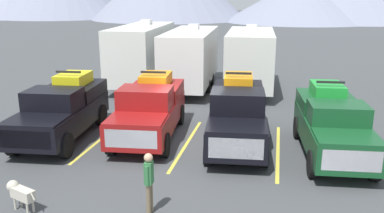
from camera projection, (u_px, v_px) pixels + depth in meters
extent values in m
plane|color=#3F4244|center=(188.00, 141.00, 15.89)|extent=(240.00, 240.00, 0.00)
cube|color=black|center=(61.00, 117.00, 16.00)|extent=(2.53, 5.64, 0.87)
cube|color=black|center=(35.00, 120.00, 13.99)|extent=(2.10, 1.70, 0.08)
cube|color=black|center=(53.00, 100.00, 15.31)|extent=(2.05, 1.59, 0.77)
cube|color=slate|center=(46.00, 103.00, 14.75)|extent=(1.82, 0.38, 0.57)
cube|color=black|center=(74.00, 90.00, 17.23)|extent=(2.23, 2.69, 0.54)
cube|color=silver|center=(26.00, 140.00, 13.40)|extent=(1.75, 0.21, 0.61)
cylinder|color=black|center=(65.00, 145.00, 14.23)|extent=(0.36, 0.92, 0.89)
cylinder|color=black|center=(14.00, 143.00, 14.44)|extent=(0.36, 0.92, 0.89)
cylinder|color=black|center=(101.00, 115.00, 17.79)|extent=(0.36, 0.92, 0.89)
cylinder|color=black|center=(59.00, 113.00, 18.01)|extent=(0.36, 0.92, 0.89)
cube|color=yellow|center=(73.00, 79.00, 17.09)|extent=(1.27, 1.71, 0.45)
cylinder|color=black|center=(79.00, 82.00, 16.51)|extent=(0.22, 0.45, 0.44)
cylinder|color=black|center=(57.00, 81.00, 16.62)|extent=(0.22, 0.45, 0.44)
cylinder|color=black|center=(89.00, 77.00, 17.57)|extent=(0.22, 0.45, 0.44)
cylinder|color=black|center=(68.00, 76.00, 17.68)|extent=(0.22, 0.45, 0.44)
cube|color=black|center=(68.00, 72.00, 16.56)|extent=(1.03, 0.17, 0.08)
cube|color=maroon|center=(149.00, 116.00, 16.09)|extent=(2.54, 5.64, 0.89)
cube|color=maroon|center=(136.00, 119.00, 14.08)|extent=(2.11, 1.70, 0.08)
cube|color=maroon|center=(145.00, 98.00, 15.39)|extent=(2.06, 1.59, 0.81)
cube|color=slate|center=(142.00, 101.00, 14.84)|extent=(1.83, 0.39, 0.60)
cube|color=maroon|center=(156.00, 90.00, 17.32)|extent=(2.24, 2.69, 0.51)
cube|color=silver|center=(131.00, 139.00, 13.49)|extent=(1.76, 0.22, 0.62)
cylinder|color=black|center=(164.00, 145.00, 14.32)|extent=(0.36, 0.88, 0.86)
cylinder|color=black|center=(111.00, 143.00, 14.54)|extent=(0.36, 0.88, 0.86)
cylinder|color=black|center=(180.00, 114.00, 17.89)|extent=(0.36, 0.88, 0.86)
cylinder|color=black|center=(137.00, 113.00, 18.10)|extent=(0.36, 0.88, 0.86)
cube|color=orange|center=(156.00, 79.00, 17.19)|extent=(1.28, 1.71, 0.45)
cylinder|color=black|center=(164.00, 82.00, 16.61)|extent=(0.22, 0.45, 0.44)
cylinder|color=black|center=(142.00, 82.00, 16.72)|extent=(0.22, 0.45, 0.44)
cylinder|color=black|center=(169.00, 77.00, 17.67)|extent=(0.22, 0.45, 0.44)
cylinder|color=black|center=(148.00, 76.00, 17.78)|extent=(0.22, 0.45, 0.44)
cube|color=black|center=(153.00, 72.00, 16.66)|extent=(1.04, 0.17, 0.08)
cube|color=black|center=(237.00, 122.00, 15.31)|extent=(2.48, 5.84, 0.95)
cube|color=black|center=(237.00, 126.00, 13.21)|extent=(2.04, 1.76, 0.08)
cube|color=black|center=(238.00, 102.00, 14.58)|extent=(1.99, 1.64, 0.84)
cube|color=slate|center=(237.00, 106.00, 14.00)|extent=(1.76, 0.39, 0.62)
cube|color=black|center=(238.00, 93.00, 16.58)|extent=(2.17, 2.78, 0.56)
cube|color=silver|center=(236.00, 148.00, 12.60)|extent=(1.69, 0.21, 0.66)
cylinder|color=black|center=(264.00, 155.00, 13.48)|extent=(0.35, 0.86, 0.84)
cylinder|color=black|center=(208.00, 152.00, 13.69)|extent=(0.35, 0.86, 0.84)
cylinder|color=black|center=(259.00, 120.00, 17.18)|extent=(0.35, 0.86, 0.84)
cylinder|color=black|center=(215.00, 118.00, 17.39)|extent=(0.35, 0.86, 0.84)
cube|color=orange|center=(238.00, 80.00, 16.44)|extent=(1.24, 1.77, 0.45)
cylinder|color=black|center=(250.00, 84.00, 15.84)|extent=(0.22, 0.45, 0.44)
cylinder|color=black|center=(227.00, 83.00, 15.94)|extent=(0.22, 0.45, 0.44)
cylinder|color=black|center=(250.00, 78.00, 16.94)|extent=(0.22, 0.45, 0.44)
cylinder|color=black|center=(228.00, 77.00, 17.04)|extent=(0.22, 0.45, 0.44)
cube|color=black|center=(239.00, 73.00, 15.89)|extent=(1.00, 0.17, 0.08)
cube|color=#144723|center=(332.00, 132.00, 14.24)|extent=(2.43, 5.46, 0.91)
cube|color=#144723|center=(347.00, 137.00, 12.28)|extent=(2.01, 1.65, 0.08)
cube|color=#144723|center=(338.00, 114.00, 13.57)|extent=(1.97, 1.54, 0.70)
cube|color=slate|center=(342.00, 118.00, 13.03)|extent=(1.74, 0.36, 0.52)
cube|color=#144723|center=(326.00, 102.00, 15.42)|extent=(2.14, 2.60, 0.50)
cube|color=silver|center=(352.00, 161.00, 11.72)|extent=(1.67, 0.21, 0.64)
cylinder|color=black|center=(374.00, 167.00, 12.54)|extent=(0.35, 0.88, 0.86)
cylinder|color=black|center=(313.00, 164.00, 12.74)|extent=(0.35, 0.88, 0.86)
cylinder|color=black|center=(346.00, 129.00, 15.99)|extent=(0.35, 0.88, 0.86)
cylinder|color=black|center=(298.00, 127.00, 16.19)|extent=(0.35, 0.88, 0.86)
cube|color=green|center=(327.00, 90.00, 15.30)|extent=(1.22, 1.65, 0.45)
cylinder|color=black|center=(343.00, 93.00, 14.73)|extent=(0.22, 0.45, 0.44)
cylinder|color=black|center=(318.00, 93.00, 14.83)|extent=(0.22, 0.45, 0.44)
cylinder|color=black|center=(336.00, 87.00, 15.76)|extent=(0.22, 0.45, 0.44)
cylinder|color=black|center=(313.00, 86.00, 15.86)|extent=(0.22, 0.45, 0.44)
cube|color=black|center=(331.00, 82.00, 14.77)|extent=(0.99, 0.17, 0.08)
cube|color=gold|center=(26.00, 132.00, 16.98)|extent=(0.12, 5.50, 0.01)
cube|color=gold|center=(103.00, 138.00, 16.31)|extent=(0.12, 5.50, 0.01)
cube|color=gold|center=(187.00, 144.00, 15.64)|extent=(0.12, 5.50, 0.01)
cube|color=gold|center=(278.00, 151.00, 14.97)|extent=(0.12, 5.50, 0.01)
cube|color=gold|center=(378.00, 158.00, 14.30)|extent=(0.12, 5.50, 0.01)
cube|color=silver|center=(142.00, 52.00, 25.07)|extent=(2.87, 7.67, 3.08)
cube|color=brown|center=(122.00, 49.00, 25.21)|extent=(0.39, 7.24, 0.24)
cube|color=silver|center=(146.00, 22.00, 25.69)|extent=(0.64, 0.73, 0.30)
cube|color=#333333|center=(121.00, 97.00, 21.37)|extent=(0.18, 1.20, 0.12)
cylinder|color=black|center=(158.00, 82.00, 24.49)|extent=(0.26, 0.77, 0.76)
cylinder|color=black|center=(121.00, 81.00, 24.82)|extent=(0.26, 0.77, 0.76)
cylinder|color=black|center=(164.00, 76.00, 26.21)|extent=(0.26, 0.77, 0.76)
cylinder|color=black|center=(130.00, 75.00, 26.55)|extent=(0.26, 0.77, 0.76)
cube|color=white|center=(191.00, 56.00, 24.10)|extent=(2.85, 7.71, 2.88)
cube|color=#4C6B99|center=(170.00, 53.00, 24.25)|extent=(0.40, 7.28, 0.24)
cube|color=silver|center=(194.00, 27.00, 24.76)|extent=(0.64, 0.73, 0.30)
cube|color=#333333|center=(177.00, 102.00, 20.36)|extent=(0.18, 1.20, 0.12)
cylinder|color=black|center=(208.00, 86.00, 23.49)|extent=(0.26, 0.77, 0.76)
cylinder|color=black|center=(169.00, 85.00, 23.83)|extent=(0.26, 0.77, 0.76)
cylinder|color=black|center=(211.00, 80.00, 25.22)|extent=(0.26, 0.77, 0.76)
cylinder|color=black|center=(175.00, 79.00, 25.56)|extent=(0.26, 0.77, 0.76)
cube|color=silver|center=(250.00, 57.00, 23.46)|extent=(2.86, 6.84, 2.91)
cube|color=brown|center=(228.00, 54.00, 23.61)|extent=(0.35, 6.44, 0.24)
cube|color=silver|center=(252.00, 27.00, 24.00)|extent=(0.64, 0.73, 0.30)
cube|color=#333333|center=(247.00, 103.00, 20.14)|extent=(0.18, 1.20, 0.12)
cylinder|color=black|center=(270.00, 88.00, 22.95)|extent=(0.26, 0.77, 0.76)
cylinder|color=black|center=(228.00, 87.00, 23.30)|extent=(0.26, 0.77, 0.76)
cylinder|color=black|center=(269.00, 82.00, 24.49)|extent=(0.26, 0.77, 0.76)
cylinder|color=black|center=(230.00, 81.00, 24.83)|extent=(0.26, 0.77, 0.76)
cylinder|color=#726047|center=(151.00, 197.00, 10.72)|extent=(0.12, 0.12, 0.84)
cylinder|color=#726047|center=(149.00, 200.00, 10.56)|extent=(0.12, 0.12, 0.84)
cube|color=#33723F|center=(149.00, 173.00, 10.45)|extent=(0.20, 0.25, 0.59)
sphere|color=tan|center=(148.00, 158.00, 10.34)|extent=(0.23, 0.23, 0.23)
cylinder|color=#33723F|center=(151.00, 172.00, 10.59)|extent=(0.10, 0.10, 0.53)
cylinder|color=#33723F|center=(147.00, 176.00, 10.33)|extent=(0.10, 0.10, 0.53)
cube|color=beige|center=(23.00, 194.00, 10.73)|extent=(0.78, 0.52, 0.29)
sphere|color=beige|center=(13.00, 186.00, 10.91)|extent=(0.32, 0.32, 0.32)
cylinder|color=beige|center=(32.00, 196.00, 10.50)|extent=(0.16, 0.10, 0.20)
cylinder|color=beige|center=(15.00, 204.00, 10.88)|extent=(0.06, 0.06, 0.34)
cylinder|color=beige|center=(21.00, 201.00, 11.02)|extent=(0.06, 0.06, 0.34)
cylinder|color=beige|center=(27.00, 209.00, 10.60)|extent=(0.06, 0.06, 0.34)
cylinder|color=beige|center=(33.00, 206.00, 10.75)|extent=(0.06, 0.06, 0.34)
cone|color=gray|center=(299.00, 0.00, 79.91)|extent=(28.89, 28.89, 8.05)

